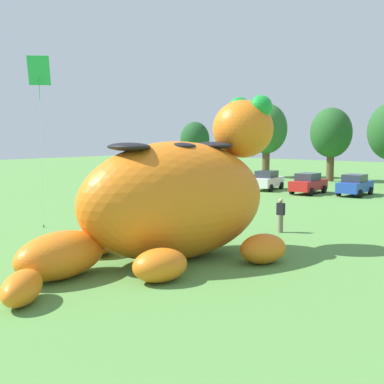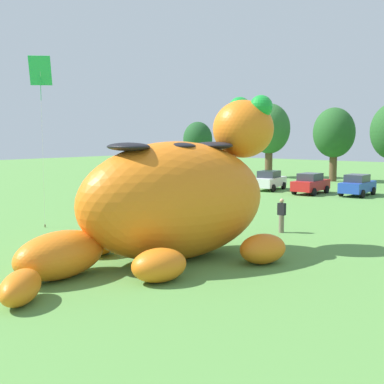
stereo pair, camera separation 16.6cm
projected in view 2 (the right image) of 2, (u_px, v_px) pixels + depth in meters
The scene contains 10 objects.
ground_plane at pixel (138, 260), 20.05m from camera, with size 160.00×160.00×0.00m, color #568E42.
giant_inflatable_creature at pixel (175, 199), 20.04m from camera, with size 7.69×13.06×6.49m.
car_white at pixel (269, 180), 45.77m from camera, with size 2.45×4.33×1.72m.
car_red at pixel (311, 184), 42.75m from camera, with size 2.08×4.17×1.72m.
car_blue at pixel (357, 185), 41.41m from camera, with size 2.09×4.18×1.72m.
tree_far_left at pixel (198, 140), 65.06m from camera, with size 3.68×3.68×6.53m.
tree_left at pixel (269, 129), 59.11m from camera, with size 4.76×4.76×8.45m.
tree_mid_left at pixel (334, 133), 54.10m from camera, with size 4.35×4.35×7.72m.
spectator_near_inflatable at pixel (282, 216), 25.71m from camera, with size 0.38×0.26×1.71m.
tethered_flying_kite at pixel (40, 73), 26.39m from camera, with size 1.13×1.13×8.84m.
Camera 2 is at (14.26, -13.66, 4.83)m, focal length 48.39 mm.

